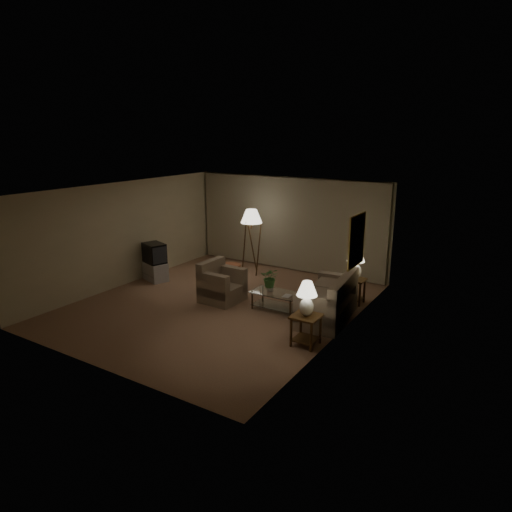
{
  "coord_description": "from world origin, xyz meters",
  "views": [
    {
      "loc": [
        6.03,
        -8.08,
        3.92
      ],
      "look_at": [
        0.65,
        0.6,
        1.13
      ],
      "focal_mm": 32.0,
      "sensor_mm": 36.0,
      "label": 1
    }
  ],
  "objects_px": {
    "side_table_far": "(354,287)",
    "vase": "(270,288)",
    "sofa": "(327,302)",
    "coffee_table": "(276,298)",
    "armchair": "(222,286)",
    "crt_tv": "(154,253)",
    "table_lamp_near": "(307,295)",
    "tv_cabinet": "(155,271)",
    "table_lamp_far": "(356,261)",
    "side_table_near": "(306,325)",
    "floor_lamp": "(252,240)",
    "ottoman": "(231,271)"
  },
  "relations": [
    {
      "from": "crt_tv",
      "to": "ottoman",
      "type": "relative_size",
      "value": 1.39
    },
    {
      "from": "crt_tv",
      "to": "vase",
      "type": "distance_m",
      "value": 3.71
    },
    {
      "from": "side_table_near",
      "to": "tv_cabinet",
      "type": "distance_m",
      "value": 5.39
    },
    {
      "from": "side_table_far",
      "to": "table_lamp_far",
      "type": "distance_m",
      "value": 0.62
    },
    {
      "from": "side_table_far",
      "to": "table_lamp_far",
      "type": "height_order",
      "value": "table_lamp_far"
    },
    {
      "from": "table_lamp_near",
      "to": "armchair",
      "type": "bearing_deg",
      "value": 158.48
    },
    {
      "from": "side_table_far",
      "to": "vase",
      "type": "height_order",
      "value": "side_table_far"
    },
    {
      "from": "table_lamp_near",
      "to": "table_lamp_far",
      "type": "distance_m",
      "value": 2.6
    },
    {
      "from": "table_lamp_far",
      "to": "crt_tv",
      "type": "xyz_separation_m",
      "value": [
        -5.2,
        -1.21,
        -0.25
      ]
    },
    {
      "from": "armchair",
      "to": "crt_tv",
      "type": "distance_m",
      "value": 2.53
    },
    {
      "from": "side_table_near",
      "to": "tv_cabinet",
      "type": "relative_size",
      "value": 0.73
    },
    {
      "from": "side_table_far",
      "to": "table_lamp_far",
      "type": "bearing_deg",
      "value": 0.0
    },
    {
      "from": "table_lamp_far",
      "to": "floor_lamp",
      "type": "distance_m",
      "value": 3.37
    },
    {
      "from": "floor_lamp",
      "to": "crt_tv",
      "type": "bearing_deg",
      "value": -134.96
    },
    {
      "from": "table_lamp_near",
      "to": "ottoman",
      "type": "bearing_deg",
      "value": 142.93
    },
    {
      "from": "side_table_far",
      "to": "table_lamp_near",
      "type": "distance_m",
      "value": 2.67
    },
    {
      "from": "vase",
      "to": "side_table_near",
      "type": "bearing_deg",
      "value": -39.75
    },
    {
      "from": "sofa",
      "to": "crt_tv",
      "type": "xyz_separation_m",
      "value": [
        -5.05,
        0.04,
        0.37
      ]
    },
    {
      "from": "side_table_near",
      "to": "coffee_table",
      "type": "distance_m",
      "value": 1.85
    },
    {
      "from": "armchair",
      "to": "table_lamp_far",
      "type": "distance_m",
      "value": 3.18
    },
    {
      "from": "crt_tv",
      "to": "floor_lamp",
      "type": "xyz_separation_m",
      "value": [
        1.9,
        1.9,
        0.2
      ]
    },
    {
      "from": "table_lamp_near",
      "to": "side_table_far",
      "type": "bearing_deg",
      "value": 90.0
    },
    {
      "from": "sofa",
      "to": "coffee_table",
      "type": "height_order",
      "value": "sofa"
    },
    {
      "from": "tv_cabinet",
      "to": "table_lamp_far",
      "type": "bearing_deg",
      "value": 32.46
    },
    {
      "from": "armchair",
      "to": "crt_tv",
      "type": "height_order",
      "value": "crt_tv"
    },
    {
      "from": "armchair",
      "to": "side_table_near",
      "type": "relative_size",
      "value": 1.57
    },
    {
      "from": "tv_cabinet",
      "to": "coffee_table",
      "type": "bearing_deg",
      "value": 17.26
    },
    {
      "from": "sofa",
      "to": "coffee_table",
      "type": "bearing_deg",
      "value": -91.38
    },
    {
      "from": "table_lamp_far",
      "to": "vase",
      "type": "height_order",
      "value": "table_lamp_far"
    },
    {
      "from": "crt_tv",
      "to": "sofa",
      "type": "bearing_deg",
      "value": 18.9
    },
    {
      "from": "table_lamp_far",
      "to": "tv_cabinet",
      "type": "distance_m",
      "value": 5.39
    },
    {
      "from": "table_lamp_near",
      "to": "crt_tv",
      "type": "distance_m",
      "value": 5.39
    },
    {
      "from": "tv_cabinet",
      "to": "ottoman",
      "type": "distance_m",
      "value": 2.07
    },
    {
      "from": "floor_lamp",
      "to": "side_table_far",
      "type": "bearing_deg",
      "value": -11.89
    },
    {
      "from": "table_lamp_near",
      "to": "crt_tv",
      "type": "xyz_separation_m",
      "value": [
        -5.2,
        1.39,
        -0.23
      ]
    },
    {
      "from": "ottoman",
      "to": "crt_tv",
      "type": "bearing_deg",
      "value": -139.73
    },
    {
      "from": "tv_cabinet",
      "to": "crt_tv",
      "type": "distance_m",
      "value": 0.52
    },
    {
      "from": "coffee_table",
      "to": "side_table_far",
      "type": "bearing_deg",
      "value": 44.94
    },
    {
      "from": "armchair",
      "to": "vase",
      "type": "relative_size",
      "value": 6.12
    },
    {
      "from": "side_table_far",
      "to": "table_lamp_near",
      "type": "xyz_separation_m",
      "value": [
        0.0,
        -2.6,
        0.6
      ]
    },
    {
      "from": "side_table_far",
      "to": "vase",
      "type": "xyz_separation_m",
      "value": [
        -1.5,
        -1.35,
        0.09
      ]
    },
    {
      "from": "side_table_far",
      "to": "crt_tv",
      "type": "relative_size",
      "value": 0.82
    },
    {
      "from": "side_table_near",
      "to": "side_table_far",
      "type": "bearing_deg",
      "value": 90.0
    },
    {
      "from": "sofa",
      "to": "armchair",
      "type": "relative_size",
      "value": 2.09
    },
    {
      "from": "side_table_near",
      "to": "floor_lamp",
      "type": "height_order",
      "value": "floor_lamp"
    },
    {
      "from": "coffee_table",
      "to": "crt_tv",
      "type": "relative_size",
      "value": 1.52
    },
    {
      "from": "coffee_table",
      "to": "crt_tv",
      "type": "distance_m",
      "value": 3.88
    },
    {
      "from": "tv_cabinet",
      "to": "ottoman",
      "type": "relative_size",
      "value": 1.55
    },
    {
      "from": "ottoman",
      "to": "table_lamp_far",
      "type": "bearing_deg",
      "value": -2.11
    },
    {
      "from": "table_lamp_far",
      "to": "crt_tv",
      "type": "height_order",
      "value": "table_lamp_far"
    }
  ]
}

